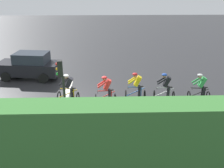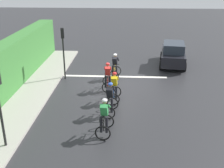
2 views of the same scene
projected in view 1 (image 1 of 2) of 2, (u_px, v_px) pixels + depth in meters
ground_plane at (87, 104)px, 14.55m from camera, size 80.00×80.00×0.00m
sidewalk_kerb at (134, 158)px, 9.99m from camera, size 2.80×18.49×0.12m
hedge_wall at (139, 145)px, 8.39m from camera, size 1.10×18.49×2.83m
road_marking_stop_line at (64, 104)px, 14.51m from camera, size 7.00×0.30×0.01m
cyclist_lead at (200, 89)px, 14.35m from camera, size 0.77×1.14×1.66m
cyclist_second at (165, 89)px, 14.41m from camera, size 0.80×1.15×1.66m
cyclist_mid at (136, 88)px, 14.49m from camera, size 0.74×1.12×1.66m
cyclist_fourth at (106, 92)px, 14.01m from camera, size 0.73×1.11×1.66m
cyclist_trailing at (69, 90)px, 14.26m from camera, size 0.81×1.15×1.66m
car_black at (30, 66)px, 18.09m from camera, size 2.29×4.29×1.76m
traffic_light_near_crossing at (62, 88)px, 10.68m from camera, size 0.24×0.31×3.34m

